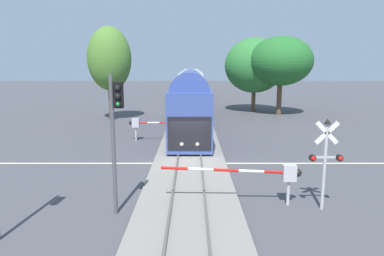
# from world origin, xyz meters

# --- Properties ---
(ground_plane) EXTENTS (220.00, 220.00, 0.00)m
(ground_plane) POSITION_xyz_m (0.00, 0.00, 0.00)
(ground_plane) COLOR #47474C
(road_centre_stripe) EXTENTS (44.00, 0.20, 0.01)m
(road_centre_stripe) POSITION_xyz_m (0.00, 0.00, 0.00)
(road_centre_stripe) COLOR beige
(road_centre_stripe) RESTS_ON ground
(railway_track) EXTENTS (4.40, 80.00, 0.32)m
(railway_track) POSITION_xyz_m (0.00, 0.00, 0.10)
(railway_track) COLOR gray
(railway_track) RESTS_ON ground
(commuter_train) EXTENTS (3.04, 62.90, 5.16)m
(commuter_train) POSITION_xyz_m (0.00, 30.19, 2.74)
(commuter_train) COLOR #384C93
(commuter_train) RESTS_ON railway_track
(crossing_gate_near) EXTENTS (5.99, 0.40, 1.80)m
(crossing_gate_near) POSITION_xyz_m (3.62, -6.44, 1.42)
(crossing_gate_near) COLOR #B7B7BC
(crossing_gate_near) RESTS_ON ground
(crossing_signal_mast) EXTENTS (1.36, 0.44, 3.85)m
(crossing_signal_mast) POSITION_xyz_m (5.61, -6.90, 2.35)
(crossing_signal_mast) COLOR #B2B2B7
(crossing_signal_mast) RESTS_ON ground
(crossing_gate_far) EXTENTS (5.29, 0.40, 1.80)m
(crossing_gate_far) POSITION_xyz_m (-3.77, 6.44, 1.39)
(crossing_gate_far) COLOR #B7B7BC
(crossing_gate_far) RESTS_ON ground
(traffic_signal_median) EXTENTS (0.53, 0.38, 5.63)m
(traffic_signal_median) POSITION_xyz_m (-2.80, -7.34, 3.77)
(traffic_signal_median) COLOR #4C4C51
(traffic_signal_median) RESTS_ON ground
(oak_far_right) EXTENTS (7.48, 7.48, 9.29)m
(oak_far_right) POSITION_xyz_m (10.66, 21.19, 6.37)
(oak_far_right) COLOR brown
(oak_far_right) RESTS_ON ground
(oak_behind_train) EXTENTS (4.63, 4.63, 9.98)m
(oak_behind_train) POSITION_xyz_m (-8.65, 17.16, 6.56)
(oak_behind_train) COLOR brown
(oak_behind_train) RESTS_ON ground
(elm_centre_background) EXTENTS (7.51, 7.51, 9.32)m
(elm_centre_background) POSITION_xyz_m (8.06, 24.04, 5.86)
(elm_centre_background) COLOR brown
(elm_centre_background) RESTS_ON ground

